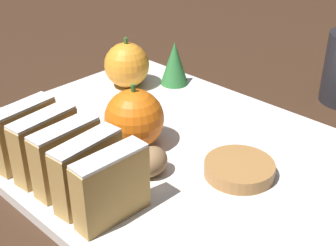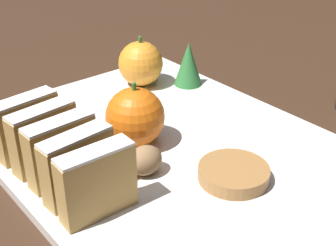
% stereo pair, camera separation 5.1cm
% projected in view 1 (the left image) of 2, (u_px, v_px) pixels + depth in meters
% --- Properties ---
extents(ground_plane, '(6.00, 6.00, 0.00)m').
position_uv_depth(ground_plane, '(168.00, 155.00, 0.53)').
color(ground_plane, '#382316').
extents(serving_platter, '(0.34, 0.45, 0.01)m').
position_uv_depth(serving_platter, '(168.00, 151.00, 0.53)').
color(serving_platter, white).
rests_on(serving_platter, ground_plane).
extents(stollen_slice_front, '(0.07, 0.02, 0.07)m').
position_uv_depth(stollen_slice_front, '(112.00, 187.00, 0.41)').
color(stollen_slice_front, tan).
rests_on(stollen_slice_front, serving_platter).
extents(stollen_slice_second, '(0.07, 0.03, 0.07)m').
position_uv_depth(stollen_slice_second, '(88.00, 171.00, 0.43)').
color(stollen_slice_second, tan).
rests_on(stollen_slice_second, serving_platter).
extents(stollen_slice_third, '(0.07, 0.03, 0.07)m').
position_uv_depth(stollen_slice_third, '(67.00, 157.00, 0.45)').
color(stollen_slice_third, tan).
rests_on(stollen_slice_third, serving_platter).
extents(stollen_slice_fourth, '(0.07, 0.03, 0.07)m').
position_uv_depth(stollen_slice_fourth, '(46.00, 145.00, 0.47)').
color(stollen_slice_fourth, tan).
rests_on(stollen_slice_fourth, serving_platter).
extents(stollen_slice_fifth, '(0.07, 0.03, 0.07)m').
position_uv_depth(stollen_slice_fifth, '(25.00, 134.00, 0.48)').
color(stollen_slice_fifth, tan).
rests_on(stollen_slice_fifth, serving_platter).
extents(orange_near, '(0.06, 0.06, 0.07)m').
position_uv_depth(orange_near, '(127.00, 65.00, 0.66)').
color(orange_near, orange).
rests_on(orange_near, serving_platter).
extents(orange_far, '(0.07, 0.07, 0.07)m').
position_uv_depth(orange_far, '(134.00, 119.00, 0.51)').
color(orange_far, orange).
rests_on(orange_far, serving_platter).
extents(walnut, '(0.04, 0.03, 0.03)m').
position_uv_depth(walnut, '(151.00, 162.00, 0.47)').
color(walnut, '#8E6B47').
rests_on(walnut, serving_platter).
extents(gingerbread_cookie, '(0.07, 0.07, 0.01)m').
position_uv_depth(gingerbread_cookie, '(239.00, 169.00, 0.48)').
color(gingerbread_cookie, '#A3703D').
rests_on(gingerbread_cookie, serving_platter).
extents(evergreen_sprig, '(0.04, 0.04, 0.06)m').
position_uv_depth(evergreen_sprig, '(175.00, 63.00, 0.66)').
color(evergreen_sprig, '#2D7538').
rests_on(evergreen_sprig, serving_platter).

